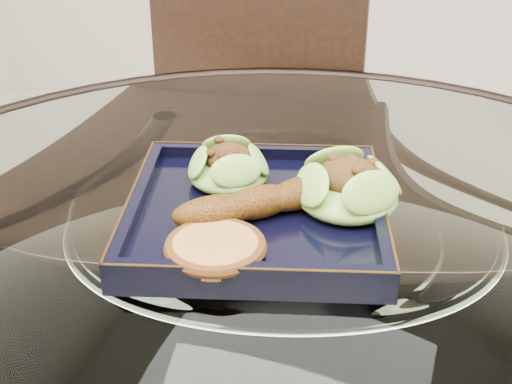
% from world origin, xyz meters
% --- Properties ---
extents(dining_table, '(1.13, 1.13, 0.77)m').
position_xyz_m(dining_table, '(-0.00, -0.00, 0.60)').
color(dining_table, white).
rests_on(dining_table, ground).
extents(dining_chair, '(0.45, 0.45, 0.92)m').
position_xyz_m(dining_chair, '(-0.22, 0.45, 0.51)').
color(dining_chair, black).
rests_on(dining_chair, ground).
extents(navy_plate, '(0.34, 0.34, 0.02)m').
position_xyz_m(navy_plate, '(-0.04, 0.03, 0.77)').
color(navy_plate, black).
rests_on(navy_plate, dining_table).
extents(lettuce_wrap_left, '(0.10, 0.10, 0.03)m').
position_xyz_m(lettuce_wrap_left, '(-0.09, 0.08, 0.80)').
color(lettuce_wrap_left, '#5D972B').
rests_on(lettuce_wrap_left, navy_plate).
extents(lettuce_wrap_right, '(0.13, 0.13, 0.04)m').
position_xyz_m(lettuce_wrap_right, '(0.05, 0.07, 0.80)').
color(lettuce_wrap_right, '#62A530').
rests_on(lettuce_wrap_right, navy_plate).
extents(roasted_plantain, '(0.15, 0.15, 0.03)m').
position_xyz_m(roasted_plantain, '(-0.03, 0.02, 0.80)').
color(roasted_plantain, '#67350A').
rests_on(roasted_plantain, navy_plate).
extents(crumb_patty, '(0.09, 0.09, 0.02)m').
position_xyz_m(crumb_patty, '(-0.04, -0.07, 0.79)').
color(crumb_patty, '#A56C37').
rests_on(crumb_patty, navy_plate).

